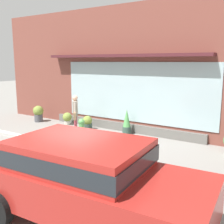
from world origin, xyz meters
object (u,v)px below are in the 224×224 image
(potted_plant_corner_tall, at_px, (67,118))
(potted_plant_near_hydrant, at_px, (127,123))
(potted_plant_by_entrance, at_px, (87,123))
(parked_car_red, at_px, (86,176))
(potted_plant_window_right, at_px, (38,113))
(pedestrian_with_handbag, at_px, (75,113))
(fire_hydrant, at_px, (82,129))

(potted_plant_corner_tall, distance_m, potted_plant_near_hydrant, 3.21)
(potted_plant_by_entrance, bearing_deg, parked_car_red, -51.67)
(potted_plant_window_right, relative_size, potted_plant_near_hydrant, 0.77)
(potted_plant_corner_tall, xyz_separation_m, potted_plant_by_entrance, (1.37, -0.20, -0.02))
(potted_plant_window_right, relative_size, potted_plant_corner_tall, 1.38)
(potted_plant_corner_tall, bearing_deg, potted_plant_window_right, -169.68)
(pedestrian_with_handbag, distance_m, potted_plant_window_right, 3.43)
(pedestrian_with_handbag, bearing_deg, potted_plant_by_entrance, 152.49)
(potted_plant_near_hydrant, relative_size, potted_plant_by_entrance, 1.70)
(potted_plant_corner_tall, xyz_separation_m, potted_plant_near_hydrant, (3.21, 0.04, 0.17))
(pedestrian_with_handbag, bearing_deg, potted_plant_window_right, -147.52)
(fire_hydrant, xyz_separation_m, potted_plant_near_hydrant, (0.99, 1.66, 0.07))
(potted_plant_by_entrance, bearing_deg, potted_plant_near_hydrant, 7.45)
(parked_car_red, height_order, potted_plant_window_right, parked_car_red)
(potted_plant_by_entrance, bearing_deg, potted_plant_corner_tall, 171.65)
(pedestrian_with_handbag, xyz_separation_m, potted_plant_by_entrance, (-0.25, 1.07, -0.64))
(fire_hydrant, xyz_separation_m, pedestrian_with_handbag, (-0.60, 0.35, 0.52))
(potted_plant_window_right, relative_size, potted_plant_by_entrance, 1.31)
(potted_plant_corner_tall, distance_m, potted_plant_by_entrance, 1.38)
(potted_plant_window_right, bearing_deg, parked_car_red, -36.16)
(fire_hydrant, xyz_separation_m, potted_plant_window_right, (-3.85, 1.33, 0.01))
(potted_plant_window_right, height_order, potted_plant_by_entrance, potted_plant_window_right)
(potted_plant_window_right, distance_m, potted_plant_by_entrance, 3.00)
(potted_plant_window_right, bearing_deg, fire_hydrant, -19.01)
(fire_hydrant, distance_m, potted_plant_corner_tall, 2.75)
(pedestrian_with_handbag, height_order, potted_plant_near_hydrant, pedestrian_with_handbag)
(potted_plant_by_entrance, bearing_deg, pedestrian_with_handbag, -76.69)
(parked_car_red, relative_size, potted_plant_near_hydrant, 4.35)
(fire_hydrant, distance_m, potted_plant_by_entrance, 1.66)
(pedestrian_with_handbag, height_order, potted_plant_by_entrance, pedestrian_with_handbag)
(potted_plant_window_right, distance_m, potted_plant_corner_tall, 1.66)
(parked_car_red, distance_m, potted_plant_window_right, 9.03)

